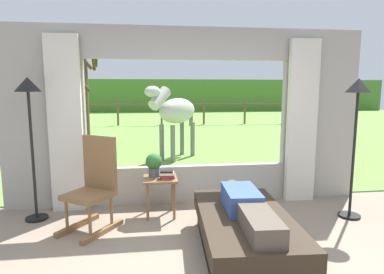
{
  "coord_description": "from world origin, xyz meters",
  "views": [
    {
      "loc": [
        -0.56,
        -2.49,
        1.68
      ],
      "look_at": [
        0.0,
        1.8,
        1.05
      ],
      "focal_mm": 30.71,
      "sensor_mm": 36.0,
      "label": 1
    }
  ],
  "objects_px": {
    "side_table": "(160,185)",
    "reclining_person": "(247,206)",
    "recliner_sofa": "(245,233)",
    "pasture_tree": "(83,90)",
    "potted_plant": "(154,163)",
    "horse": "(175,112)",
    "book_stack": "(167,174)",
    "floor_lamp_right": "(357,106)",
    "floor_lamp_left": "(29,106)",
    "rocking_chair": "(94,184)"
  },
  "relations": [
    {
      "from": "reclining_person",
      "to": "potted_plant",
      "type": "distance_m",
      "value": 1.56
    },
    {
      "from": "recliner_sofa",
      "to": "rocking_chair",
      "type": "bearing_deg",
      "value": 155.46
    },
    {
      "from": "reclining_person",
      "to": "horse",
      "type": "distance_m",
      "value": 4.76
    },
    {
      "from": "side_table",
      "to": "floor_lamp_left",
      "type": "height_order",
      "value": "floor_lamp_left"
    },
    {
      "from": "rocking_chair",
      "to": "book_stack",
      "type": "xyz_separation_m",
      "value": [
        0.89,
        0.24,
        0.03
      ]
    },
    {
      "from": "floor_lamp_right",
      "to": "recliner_sofa",
      "type": "bearing_deg",
      "value": -155.21
    },
    {
      "from": "potted_plant",
      "to": "reclining_person",
      "type": "bearing_deg",
      "value": -54.29
    },
    {
      "from": "side_table",
      "to": "reclining_person",
      "type": "bearing_deg",
      "value": -55.47
    },
    {
      "from": "reclining_person",
      "to": "rocking_chair",
      "type": "relative_size",
      "value": 1.28
    },
    {
      "from": "reclining_person",
      "to": "pasture_tree",
      "type": "bearing_deg",
      "value": 116.38
    },
    {
      "from": "reclining_person",
      "to": "floor_lamp_right",
      "type": "relative_size",
      "value": 0.79
    },
    {
      "from": "potted_plant",
      "to": "book_stack",
      "type": "height_order",
      "value": "potted_plant"
    },
    {
      "from": "recliner_sofa",
      "to": "side_table",
      "type": "distance_m",
      "value": 1.42
    },
    {
      "from": "rocking_chair",
      "to": "pasture_tree",
      "type": "bearing_deg",
      "value": 135.84
    },
    {
      "from": "recliner_sofa",
      "to": "potted_plant",
      "type": "distance_m",
      "value": 1.58
    },
    {
      "from": "rocking_chair",
      "to": "floor_lamp_right",
      "type": "height_order",
      "value": "floor_lamp_right"
    },
    {
      "from": "rocking_chair",
      "to": "book_stack",
      "type": "relative_size",
      "value": 5.32
    },
    {
      "from": "side_table",
      "to": "potted_plant",
      "type": "height_order",
      "value": "potted_plant"
    },
    {
      "from": "recliner_sofa",
      "to": "book_stack",
      "type": "bearing_deg",
      "value": 127.09
    },
    {
      "from": "potted_plant",
      "to": "pasture_tree",
      "type": "xyz_separation_m",
      "value": [
        -1.86,
        5.15,
        0.95
      ]
    },
    {
      "from": "side_table",
      "to": "pasture_tree",
      "type": "relative_size",
      "value": 0.16
    },
    {
      "from": "potted_plant",
      "to": "floor_lamp_left",
      "type": "xyz_separation_m",
      "value": [
        -1.53,
        0.01,
        0.77
      ]
    },
    {
      "from": "floor_lamp_left",
      "to": "floor_lamp_right",
      "type": "bearing_deg",
      "value": -6.22
    },
    {
      "from": "horse",
      "to": "floor_lamp_right",
      "type": "bearing_deg",
      "value": 157.29
    },
    {
      "from": "reclining_person",
      "to": "horse",
      "type": "height_order",
      "value": "horse"
    },
    {
      "from": "reclining_person",
      "to": "rocking_chair",
      "type": "bearing_deg",
      "value": 154.09
    },
    {
      "from": "recliner_sofa",
      "to": "reclining_person",
      "type": "bearing_deg",
      "value": -86.95
    },
    {
      "from": "potted_plant",
      "to": "horse",
      "type": "height_order",
      "value": "horse"
    },
    {
      "from": "horse",
      "to": "side_table",
      "type": "bearing_deg",
      "value": 122.17
    },
    {
      "from": "reclining_person",
      "to": "book_stack",
      "type": "xyz_separation_m",
      "value": [
        -0.73,
        1.14,
        0.05
      ]
    },
    {
      "from": "recliner_sofa",
      "to": "side_table",
      "type": "bearing_deg",
      "value": 128.73
    },
    {
      "from": "floor_lamp_left",
      "to": "reclining_person",
      "type": "bearing_deg",
      "value": -27.52
    },
    {
      "from": "rocking_chair",
      "to": "floor_lamp_left",
      "type": "xyz_separation_m",
      "value": [
        -0.81,
        0.37,
        0.93
      ]
    },
    {
      "from": "recliner_sofa",
      "to": "reclining_person",
      "type": "xyz_separation_m",
      "value": [
        -0.0,
        -0.05,
        0.3
      ]
    },
    {
      "from": "reclining_person",
      "to": "pasture_tree",
      "type": "relative_size",
      "value": 0.44
    },
    {
      "from": "potted_plant",
      "to": "floor_lamp_left",
      "type": "distance_m",
      "value": 1.71
    },
    {
      "from": "book_stack",
      "to": "floor_lamp_left",
      "type": "xyz_separation_m",
      "value": [
        -1.7,
        0.13,
        0.9
      ]
    },
    {
      "from": "reclining_person",
      "to": "book_stack",
      "type": "relative_size",
      "value": 6.82
    },
    {
      "from": "recliner_sofa",
      "to": "reclining_person",
      "type": "distance_m",
      "value": 0.31
    },
    {
      "from": "horse",
      "to": "reclining_person",
      "type": "bearing_deg",
      "value": 134.12
    },
    {
      "from": "horse",
      "to": "pasture_tree",
      "type": "bearing_deg",
      "value": 5.02
    },
    {
      "from": "book_stack",
      "to": "pasture_tree",
      "type": "xyz_separation_m",
      "value": [
        -2.03,
        5.27,
        1.08
      ]
    },
    {
      "from": "recliner_sofa",
      "to": "book_stack",
      "type": "relative_size",
      "value": 8.29
    },
    {
      "from": "recliner_sofa",
      "to": "floor_lamp_right",
      "type": "distance_m",
      "value": 2.22
    },
    {
      "from": "book_stack",
      "to": "horse",
      "type": "distance_m",
      "value": 3.64
    },
    {
      "from": "rocking_chair",
      "to": "side_table",
      "type": "relative_size",
      "value": 2.15
    },
    {
      "from": "floor_lamp_right",
      "to": "pasture_tree",
      "type": "bearing_deg",
      "value": 128.41
    },
    {
      "from": "pasture_tree",
      "to": "potted_plant",
      "type": "bearing_deg",
      "value": -70.13
    },
    {
      "from": "book_stack",
      "to": "pasture_tree",
      "type": "height_order",
      "value": "pasture_tree"
    },
    {
      "from": "rocking_chair",
      "to": "floor_lamp_left",
      "type": "bearing_deg",
      "value": -170.41
    }
  ]
}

